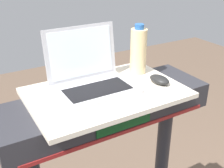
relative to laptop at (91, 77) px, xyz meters
The scene contains 4 objects.
desk_board 0.09m from the laptop, 50.99° to the right, with size 0.63×0.42×0.02m, color beige.
laptop is the anchor object (origin of this frame).
computer_mouse 0.30m from the laptop, 20.77° to the right, with size 0.06×0.10×0.03m, color black.
water_bottle 0.27m from the laptop, ahead, with size 0.07×0.07×0.23m.
Camera 1 is at (-0.50, -0.21, 1.68)m, focal length 45.64 mm.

